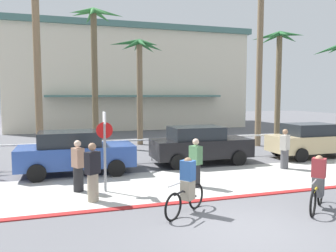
{
  "coord_description": "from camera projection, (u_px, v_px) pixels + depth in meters",
  "views": [
    {
      "loc": [
        -3.91,
        -6.69,
        3.09
      ],
      "look_at": [
        0.03,
        6.0,
        1.86
      ],
      "focal_mm": 36.05,
      "sensor_mm": 36.0,
      "label": 1
    }
  ],
  "objects": [
    {
      "name": "pedestrian_0",
      "position": [
        78.0,
        168.0,
        10.71
      ],
      "size": [
        0.43,
        0.47,
        1.66
      ],
      "color": "#232326",
      "rests_on": "ground"
    },
    {
      "name": "palm_tree_4",
      "position": [
        139.0,
        64.0,
        20.66
      ],
      "size": [
        3.33,
        3.29,
        6.49
      ],
      "color": "#756047",
      "rests_on": "ground"
    },
    {
      "name": "building_backdrop",
      "position": [
        124.0,
        80.0,
        34.58
      ],
      "size": [
        21.94,
        13.3,
        9.25
      ],
      "color": "beige",
      "rests_on": "ground"
    },
    {
      "name": "sidewalk_strip",
      "position": [
        182.0,
        183.0,
        11.79
      ],
      "size": [
        44.0,
        4.0,
        0.02
      ],
      "primitive_type": "cube",
      "color": "beige",
      "rests_on": "ground"
    },
    {
      "name": "pedestrian_3",
      "position": [
        93.0,
        175.0,
        9.69
      ],
      "size": [
        0.48,
        0.44,
        1.73
      ],
      "color": "gray",
      "rests_on": "ground"
    },
    {
      "name": "palm_tree_3",
      "position": [
        95.0,
        46.0,
        19.8
      ],
      "size": [
        3.23,
        2.9,
        8.15
      ],
      "color": "brown",
      "rests_on": "ground"
    },
    {
      "name": "palm_tree_5",
      "position": [
        260.0,
        24.0,
        19.92
      ],
      "size": [
        3.11,
        3.42,
        10.15
      ],
      "color": "#756047",
      "rests_on": "ground"
    },
    {
      "name": "rail_fence",
      "position": [
        152.0,
        143.0,
        15.81
      ],
      "size": [
        19.41,
        0.08,
        1.04
      ],
      "color": "white",
      "rests_on": "ground"
    },
    {
      "name": "car_black_2",
      "position": [
        200.0,
        145.0,
        15.11
      ],
      "size": [
        4.4,
        2.02,
        1.69
      ],
      "color": "black",
      "rests_on": "ground"
    },
    {
      "name": "car_blue_1",
      "position": [
        75.0,
        152.0,
        13.1
      ],
      "size": [
        4.4,
        2.02,
        1.69
      ],
      "color": "#284793",
      "rests_on": "ground"
    },
    {
      "name": "cyclist_black_1",
      "position": [
        187.0,
        187.0,
        8.79
      ],
      "size": [
        1.48,
        1.15,
        1.5
      ],
      "color": "black",
      "rests_on": "ground"
    },
    {
      "name": "ground_plane",
      "position": [
        144.0,
        155.0,
        17.31
      ],
      "size": [
        80.0,
        80.0,
        0.0
      ],
      "primitive_type": "plane",
      "color": "#5B5B60"
    },
    {
      "name": "palm_tree_6",
      "position": [
        278.0,
        60.0,
        21.98
      ],
      "size": [
        3.03,
        2.95,
        7.22
      ],
      "color": "brown",
      "rests_on": "ground"
    },
    {
      "name": "pedestrian_2",
      "position": [
        196.0,
        165.0,
        11.23
      ],
      "size": [
        0.42,
        0.47,
        1.65
      ],
      "color": "#232326",
      "rests_on": "ground"
    },
    {
      "name": "pedestrian_1",
      "position": [
        285.0,
        151.0,
        14.04
      ],
      "size": [
        0.48,
        0.43,
        1.68
      ],
      "color": "#4C4C51",
      "rests_on": "ground"
    },
    {
      "name": "car_tan_3",
      "position": [
        312.0,
        140.0,
        16.65
      ],
      "size": [
        4.4,
        2.02,
        1.69
      ],
      "color": "tan",
      "rests_on": "ground"
    },
    {
      "name": "cyclist_yellow_0",
      "position": [
        318.0,
        184.0,
        9.09
      ],
      "size": [
        1.44,
        1.21,
        1.5
      ],
      "color": "black",
      "rests_on": "ground"
    },
    {
      "name": "stop_sign_bike_lane",
      "position": [
        105.0,
        140.0,
        10.61
      ],
      "size": [
        0.52,
        0.56,
        2.56
      ],
      "color": "gray",
      "rests_on": "ground"
    },
    {
      "name": "curb_paint",
      "position": [
        205.0,
        200.0,
        9.89
      ],
      "size": [
        44.0,
        0.24,
        0.03
      ],
      "primitive_type": "cube",
      "color": "maroon",
      "rests_on": "ground"
    },
    {
      "name": "palm_tree_2",
      "position": [
        36.0,
        24.0,
        16.76
      ],
      "size": [
        3.04,
        2.96,
        9.42
      ],
      "color": "#846B4C",
      "rests_on": "ground"
    }
  ]
}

